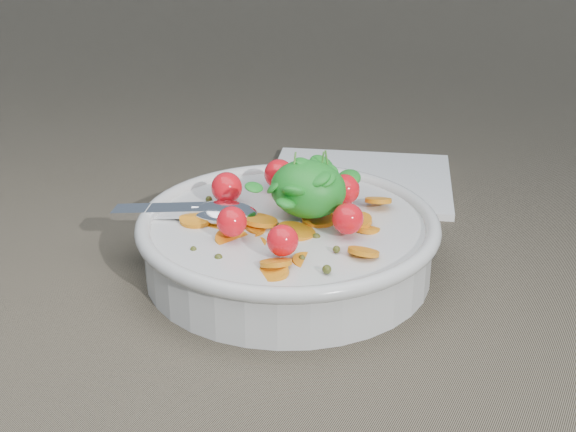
% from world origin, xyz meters
% --- Properties ---
extents(ground, '(6.00, 6.00, 0.00)m').
position_xyz_m(ground, '(0.00, 0.00, 0.00)').
color(ground, '#6A604C').
rests_on(ground, ground).
extents(bowl, '(0.26, 0.24, 0.10)m').
position_xyz_m(bowl, '(0.01, 0.02, 0.03)').
color(bowl, silver).
rests_on(bowl, ground).
extents(napkin, '(0.22, 0.21, 0.01)m').
position_xyz_m(napkin, '(-0.00, 0.22, 0.00)').
color(napkin, white).
rests_on(napkin, ground).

